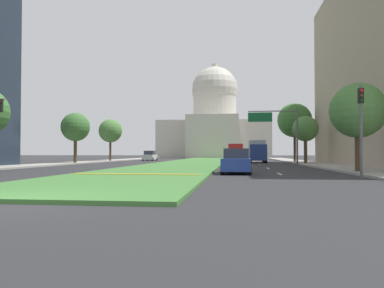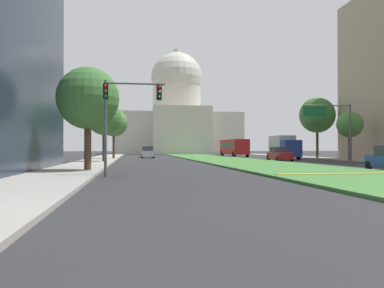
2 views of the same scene
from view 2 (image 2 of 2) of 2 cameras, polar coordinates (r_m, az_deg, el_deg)
name	(u,v)px [view 2 (image 2 of 2)]	position (r m, az deg, el deg)	size (l,w,h in m)	color
ground_plane	(213,159)	(58.01, 2.95, -2.06)	(260.00, 260.00, 0.00)	#2B2B2D
grass_median	(220,159)	(53.31, 3.96, -2.13)	(8.62, 86.38, 0.14)	#427A38
median_curb_nose	(345,174)	(23.46, 20.70, -3.92)	(7.76, 0.50, 0.04)	gold
lane_dashes_right	(305,161)	(49.62, 15.66, -2.30)	(0.16, 44.43, 0.01)	silver
sidewalk_left	(98,161)	(47.45, -13.13, -2.31)	(4.00, 86.38, 0.15)	#9E9991
sidewalk_right	(348,160)	(54.29, 21.09, -2.06)	(4.00, 86.38, 0.15)	#9E9991
capitol_building	(177,117)	(105.06, -2.12, 3.77)	(30.76, 23.95, 27.22)	beige
traffic_light_near_left	(121,106)	(22.33, -9.89, 5.22)	(3.34, 0.35, 5.20)	#515456
overhead_guide_sign	(332,120)	(48.23, 19.12, 3.19)	(5.76, 0.20, 6.50)	#515456
street_tree_left_near	(88,99)	(26.59, -14.43, 6.19)	(3.94, 3.94, 6.67)	#4C3823
street_tree_left_mid	(104,118)	(43.69, -12.23, 3.54)	(3.61, 3.61, 6.48)	#4C3823
street_tree_right_mid	(350,125)	(52.17, 21.30, 2.54)	(3.12, 3.12, 5.92)	#4C3823
street_tree_left_far	(114,123)	(55.46, -10.96, 2.91)	(3.70, 3.70, 6.75)	#4C3823
street_tree_right_far	(317,115)	(60.25, 17.20, 3.89)	(5.03, 5.03, 8.70)	#4C3823
sedan_midblock	(280,154)	(48.84, 12.22, -1.43)	(2.01, 4.45, 1.66)	maroon
sedan_distant	(148,153)	(62.24, -6.26, -1.21)	(1.90, 4.16, 1.75)	silver
box_truck_delivery	(284,147)	(56.34, 12.83, -0.39)	(2.40, 6.40, 3.20)	navy
city_bus	(234,146)	(70.20, 5.91, -0.35)	(2.62, 11.00, 2.95)	#B21E1E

